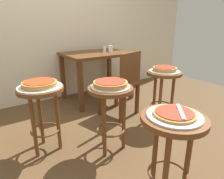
% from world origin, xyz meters
% --- Properties ---
extents(ground_plane, '(6.00, 6.00, 0.00)m').
position_xyz_m(ground_plane, '(0.00, 0.00, 0.00)').
color(ground_plane, brown).
extents(stool_foreground, '(0.41, 0.41, 0.64)m').
position_xyz_m(stool_foreground, '(0.02, -0.78, 0.48)').
color(stool_foreground, brown).
rests_on(stool_foreground, ground_plane).
extents(serving_plate_foreground, '(0.34, 0.34, 0.01)m').
position_xyz_m(serving_plate_foreground, '(0.02, -0.78, 0.64)').
color(serving_plate_foreground, silver).
rests_on(serving_plate_foreground, stool_foreground).
extents(pizza_foreground, '(0.26, 0.26, 0.02)m').
position_xyz_m(pizza_foreground, '(0.02, -0.78, 0.66)').
color(pizza_foreground, '#B78442').
rests_on(pizza_foreground, serving_plate_foreground).
extents(stool_middle, '(0.41, 0.41, 0.64)m').
position_xyz_m(stool_middle, '(0.03, -0.08, 0.48)').
color(stool_middle, brown).
rests_on(stool_middle, ground_plane).
extents(serving_plate_middle, '(0.35, 0.35, 0.01)m').
position_xyz_m(serving_plate_middle, '(0.03, -0.08, 0.64)').
color(serving_plate_middle, silver).
rests_on(serving_plate_middle, stool_middle).
extents(pizza_middle, '(0.30, 0.30, 0.05)m').
position_xyz_m(pizza_middle, '(0.03, -0.08, 0.67)').
color(pizza_middle, '#B78442').
rests_on(pizza_middle, serving_plate_middle).
extents(stool_leftside, '(0.41, 0.41, 0.64)m').
position_xyz_m(stool_leftside, '(0.89, 0.04, 0.48)').
color(stool_leftside, brown).
rests_on(stool_leftside, ground_plane).
extents(serving_plate_leftside, '(0.35, 0.35, 0.01)m').
position_xyz_m(serving_plate_leftside, '(0.89, 0.04, 0.64)').
color(serving_plate_leftside, silver).
rests_on(serving_plate_leftside, stool_leftside).
extents(pizza_leftside, '(0.27, 0.27, 0.05)m').
position_xyz_m(pizza_leftside, '(0.89, 0.04, 0.67)').
color(pizza_leftside, '#B78442').
rests_on(pizza_leftside, serving_plate_leftside).
extents(stool_rear, '(0.41, 0.41, 0.64)m').
position_xyz_m(stool_rear, '(-0.48, 0.27, 0.48)').
color(stool_rear, brown).
rests_on(stool_rear, ground_plane).
extents(serving_plate_rear, '(0.39, 0.39, 0.01)m').
position_xyz_m(serving_plate_rear, '(-0.48, 0.27, 0.64)').
color(serving_plate_rear, white).
rests_on(serving_plate_rear, stool_rear).
extents(pizza_rear, '(0.30, 0.30, 0.05)m').
position_xyz_m(pizza_rear, '(-0.48, 0.27, 0.67)').
color(pizza_rear, '#B78442').
rests_on(pizza_rear, serving_plate_rear).
extents(dining_table, '(1.00, 0.74, 0.75)m').
position_xyz_m(dining_table, '(0.64, 1.18, 0.63)').
color(dining_table, '#5B3319').
rests_on(dining_table, ground_plane).
extents(cup_near_edge, '(0.06, 0.06, 0.09)m').
position_xyz_m(cup_near_edge, '(0.86, 1.12, 0.80)').
color(cup_near_edge, silver).
rests_on(cup_near_edge, dining_table).
extents(condiment_shaker, '(0.04, 0.04, 0.09)m').
position_xyz_m(condiment_shaker, '(0.74, 1.11, 0.80)').
color(condiment_shaker, white).
rests_on(condiment_shaker, dining_table).
extents(wooden_chair, '(0.49, 0.49, 0.85)m').
position_xyz_m(wooden_chair, '(0.59, 0.45, 0.47)').
color(wooden_chair, '#5B3319').
rests_on(wooden_chair, ground_plane).
extents(pizza_server_knife, '(0.17, 0.18, 0.01)m').
position_xyz_m(pizza_server_knife, '(0.05, -0.80, 0.67)').
color(pizza_server_knife, silver).
rests_on(pizza_server_knife, pizza_foreground).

